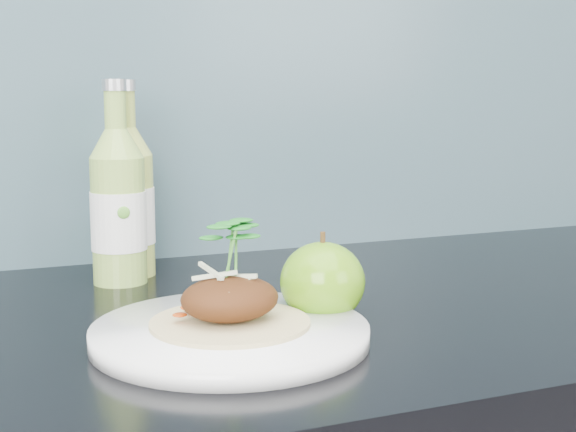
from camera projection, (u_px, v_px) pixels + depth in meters
name	position (u px, v px, depth m)	size (l,w,h in m)	color
dinner_plate	(230.00, 334.00, 0.71)	(0.26, 0.26, 0.02)	white
pork_taco	(230.00, 294.00, 0.70)	(0.14, 0.14, 0.10)	tan
green_apple	(322.00, 282.00, 0.77)	(0.08, 0.08, 0.09)	#4B9410
cider_bottle_left	(118.00, 207.00, 0.92)	(0.08, 0.08, 0.23)	#8FB84C
cider_bottle_right	(128.00, 202.00, 0.96)	(0.07, 0.07, 0.23)	#A7BE4F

